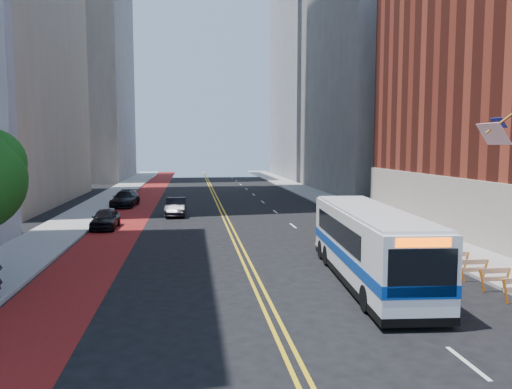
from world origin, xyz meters
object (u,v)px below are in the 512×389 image
object	(u,v)px
car_b	(176,207)
car_c	(125,199)
transit_bus	(369,244)
car_a	(105,219)

from	to	relation	value
car_b	car_c	distance (m)	8.77
car_b	car_c	world-z (taller)	car_c
transit_bus	car_a	xyz separation A→B (m)	(-13.97, 16.16, -0.99)
transit_bus	car_b	bearing A→B (deg)	116.23
transit_bus	car_c	world-z (taller)	transit_bus
car_c	transit_bus	bearing A→B (deg)	-58.72
car_a	car_b	size ratio (longest dim) A/B	0.92
car_a	car_b	xyz separation A→B (m)	(4.89, 6.20, 0.04)
car_b	car_c	size ratio (longest dim) A/B	0.88
car_a	car_c	xyz separation A→B (m)	(-0.28, 13.28, 0.04)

